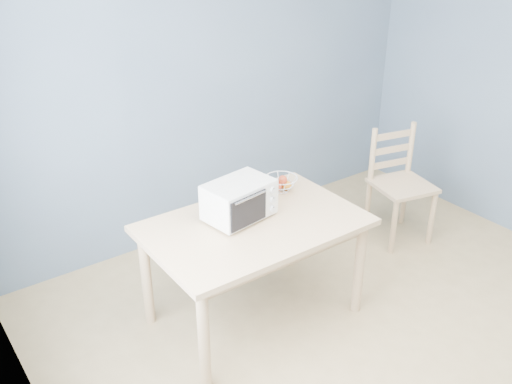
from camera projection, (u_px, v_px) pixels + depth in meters
room at (444, 178)px, 2.99m from camera, size 4.01×4.51×2.61m
dining_table at (254, 236)px, 3.72m from camera, size 1.40×0.90×0.75m
toaster_oven at (237, 201)px, 3.65m from camera, size 0.47×0.38×0.26m
fruit_basket at (281, 183)px, 4.05m from camera, size 0.30×0.30×0.12m
dining_chair at (399, 186)px, 4.78m from camera, size 0.53×0.53×0.96m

